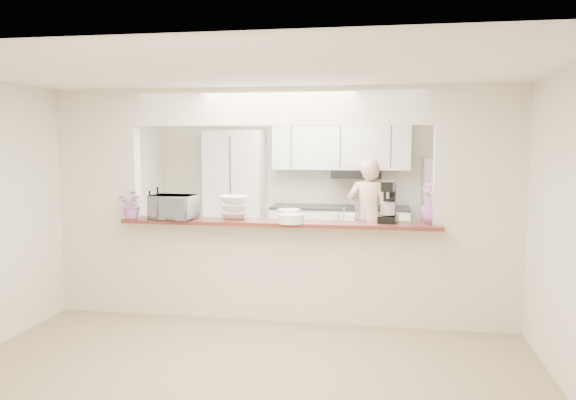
% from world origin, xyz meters
% --- Properties ---
extents(floor, '(6.00, 6.00, 0.00)m').
position_xyz_m(floor, '(0.00, 0.00, 0.00)').
color(floor, gray).
rests_on(floor, ground).
extents(tile_overlay, '(5.00, 2.90, 0.01)m').
position_xyz_m(tile_overlay, '(0.00, 1.55, 0.01)').
color(tile_overlay, beige).
rests_on(tile_overlay, floor).
extents(partition, '(5.00, 0.15, 2.50)m').
position_xyz_m(partition, '(0.00, 0.00, 1.48)').
color(partition, silver).
rests_on(partition, floor).
extents(bar_counter, '(3.40, 0.38, 1.09)m').
position_xyz_m(bar_counter, '(0.00, -0.00, 0.58)').
color(bar_counter, silver).
rests_on(bar_counter, floor).
extents(kitchen_cabinets, '(3.15, 0.62, 2.25)m').
position_xyz_m(kitchen_cabinets, '(-0.19, 2.72, 0.97)').
color(kitchen_cabinets, silver).
rests_on(kitchen_cabinets, floor).
extents(refrigerator, '(0.75, 0.70, 1.70)m').
position_xyz_m(refrigerator, '(2.05, 2.65, 0.85)').
color(refrigerator, '#A6A7AB').
rests_on(refrigerator, floor).
extents(flower_left, '(0.34, 0.31, 0.32)m').
position_xyz_m(flower_left, '(-1.60, -0.15, 1.25)').
color(flower_left, '#C96AA6').
rests_on(flower_left, bar_counter).
extents(wine_bottle_a, '(0.06, 0.06, 0.31)m').
position_xyz_m(wine_bottle_a, '(-1.40, -0.15, 1.21)').
color(wine_bottle_a, black).
rests_on(wine_bottle_a, bar_counter).
extents(wine_bottle_b, '(0.07, 0.07, 0.34)m').
position_xyz_m(wine_bottle_b, '(-1.40, 0.07, 1.22)').
color(wine_bottle_b, black).
rests_on(wine_bottle_b, bar_counter).
extents(toaster_oven, '(0.51, 0.37, 0.26)m').
position_xyz_m(toaster_oven, '(-1.15, -0.10, 1.22)').
color(toaster_oven, '#A3A3A7').
rests_on(toaster_oven, bar_counter).
extents(serving_bowls, '(0.36, 0.36, 0.25)m').
position_xyz_m(serving_bowls, '(-0.51, 0.05, 1.21)').
color(serving_bowls, white).
rests_on(serving_bowls, bar_counter).
extents(plate_stack_a, '(0.26, 0.26, 0.12)m').
position_xyz_m(plate_stack_a, '(0.10, 0.03, 1.15)').
color(plate_stack_a, white).
rests_on(plate_stack_a, bar_counter).
extents(plate_stack_b, '(0.27, 0.27, 0.09)m').
position_xyz_m(plate_stack_b, '(0.16, -0.19, 1.14)').
color(plate_stack_b, white).
rests_on(plate_stack_b, bar_counter).
extents(red_bowl, '(0.14, 0.14, 0.07)m').
position_xyz_m(red_bowl, '(0.20, -0.03, 1.12)').
color(red_bowl, maroon).
rests_on(red_bowl, bar_counter).
extents(tan_bowl, '(0.16, 0.16, 0.08)m').
position_xyz_m(tan_bowl, '(0.05, 0.08, 1.13)').
color(tan_bowl, '#C8AD8D').
rests_on(tan_bowl, bar_counter).
extents(utensil_caddy, '(0.24, 0.14, 0.22)m').
position_xyz_m(utensil_caddy, '(0.80, 0.05, 1.18)').
color(utensil_caddy, silver).
rests_on(utensil_caddy, bar_counter).
extents(stand_mixer, '(0.23, 0.32, 0.43)m').
position_xyz_m(stand_mixer, '(1.16, 0.06, 1.28)').
color(stand_mixer, black).
rests_on(stand_mixer, bar_counter).
extents(flower_right, '(0.28, 0.28, 0.42)m').
position_xyz_m(flower_right, '(1.60, 0.05, 1.30)').
color(flower_right, '#C76BC8').
rests_on(flower_right, bar_counter).
extents(person, '(0.62, 0.42, 1.68)m').
position_xyz_m(person, '(0.89, 2.30, 0.84)').
color(person, tan).
rests_on(person, floor).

